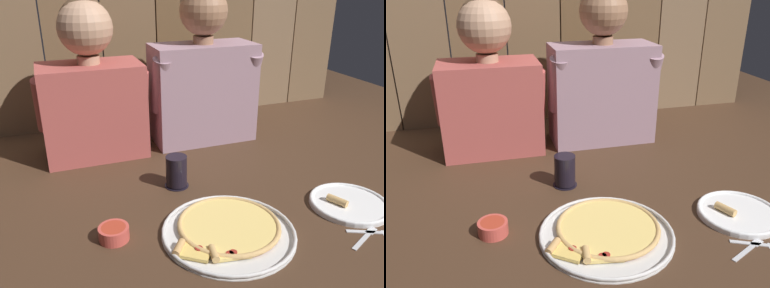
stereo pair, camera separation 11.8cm
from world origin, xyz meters
The scene contains 9 objects.
ground_plane centered at (0.00, 0.00, 0.00)m, with size 3.20×3.20×0.00m, color #422B1C.
pizza_tray centered at (0.03, -0.11, 0.01)m, with size 0.36×0.36×0.03m.
dinner_plate centered at (0.43, -0.12, 0.01)m, with size 0.24×0.24×0.03m.
drinking_glass centered at (-0.01, 0.18, 0.05)m, with size 0.08×0.08×0.11m.
dipping_bowl centered at (-0.26, -0.03, 0.02)m, with size 0.08×0.08×0.04m.
table_fork centered at (0.37, -0.27, 0.00)m, with size 0.12×0.07×0.01m.
table_knife centered at (0.41, -0.26, 0.00)m, with size 0.15×0.08×0.01m.
diner_left centered at (-0.22, 0.54, 0.27)m, with size 0.41×0.23×0.58m.
diner_right centered at (0.22, 0.54, 0.28)m, with size 0.45×0.21×0.62m.
Camera 1 is at (-0.37, -0.92, 0.65)m, focal length 36.89 mm.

